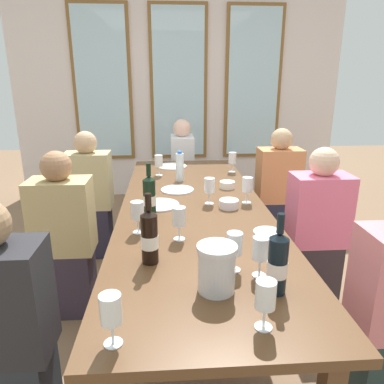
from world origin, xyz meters
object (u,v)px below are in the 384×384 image
(tasting_bowl_1, at_px, (229,204))
(seated_person_4, at_px, (65,240))
(wine_glass_0, at_px, (209,186))
(seated_person_2, at_px, (90,199))
(wine_glass_6, at_px, (137,212))
(wine_glass_7, at_px, (111,312))
(wine_glass_4, at_px, (265,296))
(metal_pitcher, at_px, (217,268))
(wine_glass_1, at_px, (235,245))
(seated_person_5, at_px, (316,232))
(wine_bottle_0, at_px, (149,237))
(water_bottle, at_px, (180,167))
(wine_glass_5, at_px, (232,158))
(tasting_bowl_0, at_px, (227,185))
(white_plate_0, at_px, (177,190))
(wine_glass_3, at_px, (261,250))
(seated_person_0, at_px, (5,336))
(wine_bottle_1, at_px, (149,196))
(seated_person_3, at_px, (278,192))
(wine_glass_9, at_px, (247,186))
(white_plate_2, at_px, (159,205))
(wine_bottle_2, at_px, (278,263))
(tasting_bowl_2, at_px, (268,236))
(wine_glass_8, at_px, (159,162))
(seated_person_6, at_px, (182,173))

(tasting_bowl_1, height_order, seated_person_4, seated_person_4)
(wine_glass_0, bearing_deg, seated_person_2, 139.33)
(wine_glass_6, bearing_deg, wine_glass_7, -91.16)
(wine_glass_4, distance_m, wine_glass_7, 0.49)
(metal_pitcher, relative_size, seated_person_2, 0.17)
(wine_glass_1, distance_m, seated_person_4, 1.31)
(metal_pitcher, distance_m, seated_person_5, 1.32)
(wine_bottle_0, distance_m, seated_person_5, 1.36)
(water_bottle, relative_size, wine_glass_5, 1.38)
(tasting_bowl_0, distance_m, wine_glass_1, 1.22)
(tasting_bowl_0, relative_size, wine_glass_1, 0.66)
(white_plate_0, xyz_separation_m, seated_person_4, (-0.74, -0.34, -0.22))
(wine_glass_3, xyz_separation_m, seated_person_0, (-1.05, -0.04, -0.33))
(seated_person_0, bearing_deg, seated_person_5, 28.96)
(wine_bottle_1, relative_size, seated_person_2, 0.29)
(water_bottle, bearing_deg, wine_glass_6, -104.40)
(wine_glass_1, bearing_deg, seated_person_3, 67.29)
(tasting_bowl_1, bearing_deg, seated_person_0, -140.63)
(seated_person_5, bearing_deg, wine_glass_5, 117.28)
(wine_bottle_0, bearing_deg, wine_glass_9, 51.93)
(wine_glass_7, distance_m, seated_person_3, 2.48)
(white_plate_2, xyz_separation_m, water_bottle, (0.16, 0.59, 0.11))
(wine_bottle_2, xyz_separation_m, wine_glass_7, (-0.59, -0.25, -0.01))
(wine_glass_5, bearing_deg, water_bottle, -152.16)
(wine_glass_1, relative_size, wine_glass_3, 1.00)
(metal_pitcher, distance_m, wine_glass_7, 0.45)
(tasting_bowl_1, height_order, seated_person_2, seated_person_2)
(wine_bottle_1, bearing_deg, wine_glass_1, -60.08)
(metal_pitcher, xyz_separation_m, water_bottle, (-0.08, 1.59, 0.02))
(tasting_bowl_0, bearing_deg, white_plate_0, -174.56)
(water_bottle, distance_m, wine_glass_3, 1.52)
(wine_glass_7, bearing_deg, seated_person_4, 111.58)
(metal_pitcher, relative_size, wine_glass_5, 1.09)
(tasting_bowl_0, height_order, seated_person_2, seated_person_2)
(wine_bottle_0, distance_m, seated_person_3, 1.99)
(wine_bottle_0, bearing_deg, wine_bottle_2, -29.10)
(white_plate_0, bearing_deg, wine_glass_0, -57.07)
(seated_person_5, bearing_deg, wine_glass_1, -130.96)
(seated_person_3, xyz_separation_m, seated_person_4, (-1.68, -0.90, 0.00))
(tasting_bowl_2, xyz_separation_m, seated_person_2, (-1.18, 1.39, -0.24))
(wine_glass_4, relative_size, seated_person_3, 0.16)
(wine_glass_8, relative_size, seated_person_2, 0.16)
(wine_glass_5, relative_size, seated_person_6, 0.16)
(wine_bottle_2, xyz_separation_m, seated_person_3, (0.59, 1.91, -0.34))
(wine_glass_5, xyz_separation_m, wine_glass_7, (-0.74, -2.11, -0.00))
(tasting_bowl_2, bearing_deg, seated_person_2, 130.20)
(wine_glass_5, distance_m, seated_person_5, 1.01)
(tasting_bowl_0, distance_m, seated_person_3, 0.80)
(seated_person_0, xyz_separation_m, seated_person_2, (0.00, 1.77, 0.00))
(metal_pitcher, distance_m, tasting_bowl_1, 0.95)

